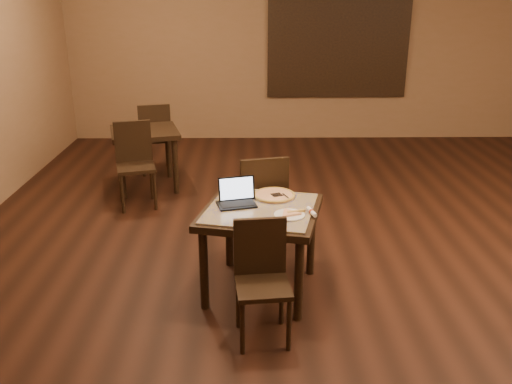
{
  "coord_description": "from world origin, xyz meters",
  "views": [
    {
      "loc": [
        -0.99,
        -4.27,
        2.42
      ],
      "look_at": [
        -0.93,
        -0.04,
        0.85
      ],
      "focal_mm": 38.0,
      "sensor_mm": 36.0,
      "label": 1
    }
  ],
  "objects_px": {
    "other_table_b_chair_near": "(135,159)",
    "other_table_b_chair_far": "(155,134)",
    "other_table_b": "(145,140)",
    "chair_main_far": "(262,201)",
    "laptop": "(237,197)",
    "tiled_table": "(261,219)",
    "chair_main_near": "(262,273)",
    "pizza_pan": "(274,197)"
  },
  "relations": [
    {
      "from": "tiled_table",
      "to": "other_table_b_chair_near",
      "type": "xyz_separation_m",
      "value": [
        -1.45,
        2.05,
        -0.1
      ]
    },
    {
      "from": "pizza_pan",
      "to": "chair_main_far",
      "type": "bearing_deg",
      "value": 104.96
    },
    {
      "from": "other_table_b",
      "to": "other_table_b_chair_far",
      "type": "distance_m",
      "value": 0.59
    },
    {
      "from": "other_table_b_chair_near",
      "to": "laptop",
      "type": "bearing_deg",
      "value": -72.65
    },
    {
      "from": "tiled_table",
      "to": "pizza_pan",
      "type": "xyz_separation_m",
      "value": [
        0.12,
        0.24,
        0.11
      ]
    },
    {
      "from": "chair_main_far",
      "to": "laptop",
      "type": "height_order",
      "value": "chair_main_far"
    },
    {
      "from": "tiled_table",
      "to": "chair_main_far",
      "type": "distance_m",
      "value": 0.62
    },
    {
      "from": "other_table_b_chair_near",
      "to": "pizza_pan",
      "type": "bearing_deg",
      "value": -64.36
    },
    {
      "from": "tiled_table",
      "to": "chair_main_far",
      "type": "xyz_separation_m",
      "value": [
        0.02,
        0.61,
        -0.08
      ]
    },
    {
      "from": "chair_main_near",
      "to": "pizza_pan",
      "type": "distance_m",
      "value": 0.91
    },
    {
      "from": "tiled_table",
      "to": "other_table_b_chair_far",
      "type": "bearing_deg",
      "value": 126.93
    },
    {
      "from": "laptop",
      "to": "tiled_table",
      "type": "bearing_deg",
      "value": -40.69
    },
    {
      "from": "other_table_b",
      "to": "pizza_pan",
      "type": "bearing_deg",
      "value": -72.39
    },
    {
      "from": "chair_main_far",
      "to": "pizza_pan",
      "type": "height_order",
      "value": "chair_main_far"
    },
    {
      "from": "other_table_b_chair_far",
      "to": "chair_main_far",
      "type": "bearing_deg",
      "value": 103.42
    },
    {
      "from": "other_table_b_chair_far",
      "to": "other_table_b_chair_near",
      "type": "bearing_deg",
      "value": 72.55
    },
    {
      "from": "chair_main_near",
      "to": "other_table_b_chair_near",
      "type": "relative_size",
      "value": 0.9
    },
    {
      "from": "laptop",
      "to": "other_table_b_chair_far",
      "type": "xyz_separation_m",
      "value": [
        -1.2,
        3.12,
        -0.26
      ]
    },
    {
      "from": "other_table_b_chair_near",
      "to": "other_table_b_chair_far",
      "type": "xyz_separation_m",
      "value": [
        0.05,
        1.16,
        0.0
      ]
    },
    {
      "from": "chair_main_near",
      "to": "laptop",
      "type": "relative_size",
      "value": 2.53
    },
    {
      "from": "chair_main_near",
      "to": "other_table_b_chair_near",
      "type": "height_order",
      "value": "other_table_b_chair_near"
    },
    {
      "from": "tiled_table",
      "to": "other_table_b",
      "type": "relative_size",
      "value": 1.1
    },
    {
      "from": "other_table_b",
      "to": "laptop",
      "type": "bearing_deg",
      "value": -79.44
    },
    {
      "from": "laptop",
      "to": "other_table_b",
      "type": "relative_size",
      "value": 0.35
    },
    {
      "from": "pizza_pan",
      "to": "other_table_b",
      "type": "xyz_separation_m",
      "value": [
        -1.54,
        2.4,
        -0.13
      ]
    },
    {
      "from": "pizza_pan",
      "to": "other_table_b_chair_far",
      "type": "distance_m",
      "value": 3.35
    },
    {
      "from": "chair_main_far",
      "to": "other_table_b_chair_near",
      "type": "bearing_deg",
      "value": -57.65
    },
    {
      "from": "tiled_table",
      "to": "pizza_pan",
      "type": "height_order",
      "value": "pizza_pan"
    },
    {
      "from": "laptop",
      "to": "other_table_b_chair_near",
      "type": "distance_m",
      "value": 2.33
    },
    {
      "from": "chair_main_far",
      "to": "other_table_b",
      "type": "bearing_deg",
      "value": -67.66
    },
    {
      "from": "pizza_pan",
      "to": "other_table_b_chair_far",
      "type": "bearing_deg",
      "value": 117.06
    },
    {
      "from": "chair_main_far",
      "to": "other_table_b_chair_far",
      "type": "xyz_separation_m",
      "value": [
        -1.42,
        2.61,
        -0.02
      ]
    },
    {
      "from": "other_table_b_chair_near",
      "to": "tiled_table",
      "type": "bearing_deg",
      "value": -70.02
    },
    {
      "from": "laptop",
      "to": "other_table_b_chair_far",
      "type": "distance_m",
      "value": 3.35
    },
    {
      "from": "chair_main_near",
      "to": "laptop",
      "type": "distance_m",
      "value": 0.81
    },
    {
      "from": "chair_main_near",
      "to": "other_table_b_chair_far",
      "type": "xyz_separation_m",
      "value": [
        -1.39,
        3.84,
        0.06
      ]
    },
    {
      "from": "tiled_table",
      "to": "other_table_b_chair_near",
      "type": "relative_size",
      "value": 1.11
    },
    {
      "from": "chair_main_far",
      "to": "other_table_b",
      "type": "height_order",
      "value": "chair_main_far"
    },
    {
      "from": "tiled_table",
      "to": "other_table_b_chair_far",
      "type": "distance_m",
      "value": 3.51
    },
    {
      "from": "chair_main_far",
      "to": "laptop",
      "type": "relative_size",
      "value": 2.92
    },
    {
      "from": "laptop",
      "to": "pizza_pan",
      "type": "relative_size",
      "value": 0.96
    },
    {
      "from": "other_table_b",
      "to": "other_table_b_chair_near",
      "type": "height_order",
      "value": "other_table_b_chair_near"
    }
  ]
}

